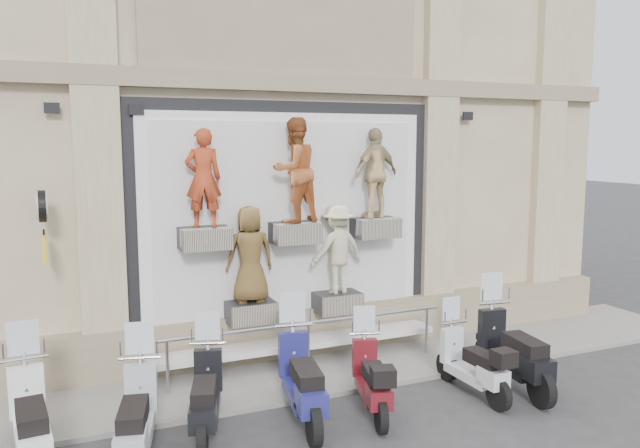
# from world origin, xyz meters

# --- Properties ---
(ground) EXTENTS (90.00, 90.00, 0.00)m
(ground) POSITION_xyz_m (0.00, 0.00, 0.00)
(ground) COLOR #313134
(ground) RESTS_ON ground
(sidewalk) EXTENTS (16.00, 2.20, 0.08)m
(sidewalk) POSITION_xyz_m (0.00, 2.10, 0.04)
(sidewalk) COLOR gray
(sidewalk) RESTS_ON ground
(building) EXTENTS (14.00, 8.60, 12.00)m
(building) POSITION_xyz_m (0.00, 7.00, 6.00)
(building) COLOR #CAB893
(building) RESTS_ON ground
(shop_vitrine) EXTENTS (5.60, 0.92, 4.30)m
(shop_vitrine) POSITION_xyz_m (0.07, 2.75, 2.40)
(shop_vitrine) COLOR black
(shop_vitrine) RESTS_ON ground
(guard_rail) EXTENTS (5.06, 0.10, 0.93)m
(guard_rail) POSITION_xyz_m (0.00, 2.00, 0.47)
(guard_rail) COLOR #9EA0A5
(guard_rail) RESTS_ON ground
(clock_sign_bracket) EXTENTS (0.10, 0.80, 1.02)m
(clock_sign_bracket) POSITION_xyz_m (-3.90, 2.47, 2.80)
(clock_sign_bracket) COLOR black
(clock_sign_bracket) RESTS_ON ground
(scooter_b) EXTENTS (0.76, 2.06, 1.63)m
(scooter_b) POSITION_xyz_m (-4.14, 0.57, 0.82)
(scooter_b) COLOR white
(scooter_b) RESTS_ON ground
(scooter_c) EXTENTS (1.00, 2.01, 1.57)m
(scooter_c) POSITION_xyz_m (-2.98, 0.21, 0.78)
(scooter_c) COLOR #A0A5AD
(scooter_c) RESTS_ON ground
(scooter_d) EXTENTS (1.06, 1.93, 1.50)m
(scooter_d) POSITION_xyz_m (-2.04, 0.61, 0.75)
(scooter_d) COLOR black
(scooter_d) RESTS_ON ground
(scooter_e) EXTENTS (0.95, 2.13, 1.67)m
(scooter_e) POSITION_xyz_m (-0.73, 0.48, 0.84)
(scooter_e) COLOR navy
(scooter_e) RESTS_ON ground
(scooter_f) EXTENTS (0.98, 1.82, 1.42)m
(scooter_f) POSITION_xyz_m (0.28, 0.32, 0.71)
(scooter_f) COLOR #580F16
(scooter_f) RESTS_ON ground
(scooter_g) EXTENTS (0.52, 1.74, 1.41)m
(scooter_g) POSITION_xyz_m (2.00, 0.27, 0.70)
(scooter_g) COLOR silver
(scooter_g) RESTS_ON ground
(scooter_h) EXTENTS (0.90, 2.17, 1.71)m
(scooter_h) POSITION_xyz_m (2.74, 0.23, 0.86)
(scooter_h) COLOR black
(scooter_h) RESTS_ON ground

